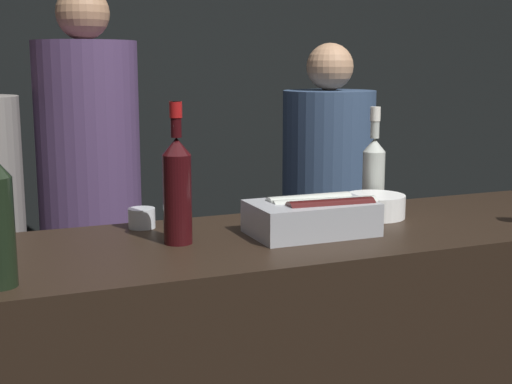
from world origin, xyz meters
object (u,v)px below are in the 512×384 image
at_px(person_grey_polo, 90,193).
at_px(bowl_white, 375,205).
at_px(person_blond_tee, 327,206).
at_px(ice_bin_with_bottles, 315,215).
at_px(white_wine_bottle, 374,167).
at_px(red_wine_bottle_tall, 177,186).
at_px(candle_votive, 142,218).

bearing_deg(person_grey_polo, bowl_white, 61.10).
height_order(person_blond_tee, person_grey_polo, person_grey_polo).
distance_m(ice_bin_with_bottles, person_grey_polo, 1.25).
relative_size(person_blond_tee, person_grey_polo, 0.89).
relative_size(ice_bin_with_bottles, person_blond_tee, 0.22).
bearing_deg(white_wine_bottle, person_grey_polo, 131.10).
xyz_separation_m(red_wine_bottle_tall, white_wine_bottle, (0.74, 0.23, -0.02)).
bearing_deg(person_blond_tee, white_wine_bottle, 23.28).
relative_size(ice_bin_with_bottles, white_wine_bottle, 1.10).
bearing_deg(white_wine_bottle, person_blond_tee, 71.49).
bearing_deg(bowl_white, person_blond_tee, 69.79).
relative_size(ice_bin_with_bottles, bowl_white, 1.96).
bearing_deg(person_grey_polo, white_wine_bottle, 68.30).
height_order(bowl_white, red_wine_bottle_tall, red_wine_bottle_tall).
distance_m(bowl_white, white_wine_bottle, 0.19).
bearing_deg(ice_bin_with_bottles, white_wine_bottle, 37.19).
distance_m(person_blond_tee, person_grey_polo, 1.08).
relative_size(red_wine_bottle_tall, white_wine_bottle, 1.13).
bearing_deg(red_wine_bottle_tall, person_grey_polo, 92.41).
bearing_deg(bowl_white, white_wine_bottle, 60.64).
bearing_deg(person_blond_tee, candle_votive, -9.24).
xyz_separation_m(ice_bin_with_bottles, person_grey_polo, (-0.43, 1.17, -0.11)).
height_order(red_wine_bottle_tall, person_grey_polo, person_grey_polo).
bearing_deg(candle_votive, person_blond_tee, 38.96).
height_order(white_wine_bottle, person_grey_polo, person_grey_polo).
xyz_separation_m(candle_votive, white_wine_bottle, (0.79, 0.01, 0.10)).
relative_size(bowl_white, red_wine_bottle_tall, 0.50).
xyz_separation_m(candle_votive, person_blond_tee, (1.07, 0.87, -0.21)).
bearing_deg(white_wine_bottle, ice_bin_with_bottles, -142.81).
height_order(bowl_white, person_blond_tee, person_blond_tee).
distance_m(red_wine_bottle_tall, white_wine_bottle, 0.77).
height_order(ice_bin_with_bottles, candle_votive, ice_bin_with_bottles).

